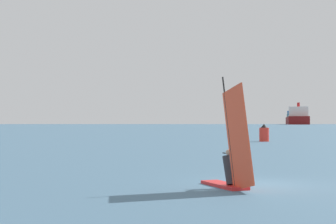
% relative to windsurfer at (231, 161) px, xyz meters
% --- Properties ---
extents(ground_plane, '(4000.00, 4000.00, 0.00)m').
position_rel_windsurfer_xyz_m(ground_plane, '(0.29, 1.68, -1.01)').
color(ground_plane, '#476B84').
extents(windsurfer, '(3.05, 2.14, 4.19)m').
position_rel_windsurfer_xyz_m(windsurfer, '(0.00, 0.00, 0.00)').
color(windsurfer, red).
rests_on(windsurfer, ground_plane).
extents(cargo_ship, '(101.11, 183.14, 32.39)m').
position_rel_windsurfer_xyz_m(cargo_ship, '(-288.97, 763.36, 7.58)').
color(cargo_ship, maroon).
rests_on(cargo_ship, ground_plane).
extents(channel_buoy, '(1.23, 1.23, 2.28)m').
position_rel_windsurfer_xyz_m(channel_buoy, '(-18.47, 43.59, 0.02)').
color(channel_buoy, red).
rests_on(channel_buoy, ground_plane).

